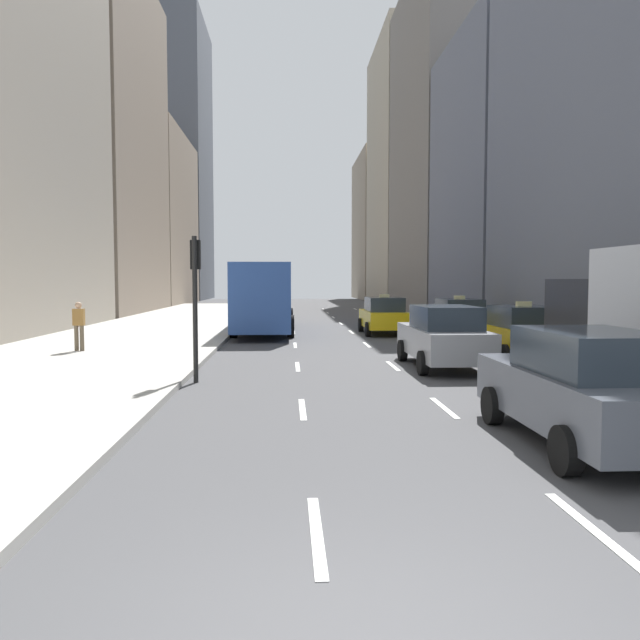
# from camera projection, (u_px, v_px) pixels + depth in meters

# --- Properties ---
(sidewalk_left) EXTENTS (8.00, 66.00, 0.15)m
(sidewalk_left) POSITION_uv_depth(u_px,v_px,m) (156.00, 330.00, 30.76)
(sidewalk_left) COLOR #ADAAA3
(sidewalk_left) RESTS_ON ground
(lane_markings) EXTENTS (5.72, 56.00, 0.01)m
(lane_markings) POSITION_uv_depth(u_px,v_px,m) (358.00, 338.00, 27.28)
(lane_markings) COLOR white
(lane_markings) RESTS_ON ground
(building_row_left) EXTENTS (6.00, 87.62, 35.62)m
(building_row_left) POSITION_uv_depth(u_px,v_px,m) (111.00, 146.00, 47.70)
(building_row_left) COLOR gray
(building_row_left) RESTS_ON ground
(building_row_right) EXTENTS (6.00, 88.85, 27.66)m
(building_row_right) POSITION_uv_depth(u_px,v_px,m) (446.00, 165.00, 49.07)
(building_row_right) COLOR slate
(building_row_right) RESTS_ON ground
(taxi_lead) EXTENTS (2.02, 4.40, 1.87)m
(taxi_lead) POSITION_uv_depth(u_px,v_px,m) (458.00, 319.00, 26.67)
(taxi_lead) COLOR yellow
(taxi_lead) RESTS_ON ground
(taxi_second) EXTENTS (2.02, 4.40, 1.87)m
(taxi_second) POSITION_uv_depth(u_px,v_px,m) (384.00, 315.00, 29.14)
(taxi_second) COLOR yellow
(taxi_second) RESTS_ON ground
(taxi_third) EXTENTS (2.02, 4.40, 1.87)m
(taxi_third) POSITION_uv_depth(u_px,v_px,m) (521.00, 333.00, 19.48)
(taxi_third) COLOR yellow
(taxi_third) RESTS_ON ground
(sedan_black_near) EXTENTS (2.02, 4.78, 1.79)m
(sedan_black_near) POSITION_uv_depth(u_px,v_px,m) (443.00, 336.00, 17.95)
(sedan_black_near) COLOR #9EA0A5
(sedan_black_near) RESTS_ON ground
(sedan_silver_behind) EXTENTS (2.02, 4.67, 1.78)m
(sedan_silver_behind) POSITION_uv_depth(u_px,v_px,m) (584.00, 387.00, 9.42)
(sedan_silver_behind) COLOR #565B66
(sedan_silver_behind) RESTS_ON ground
(city_bus) EXTENTS (2.80, 11.61, 3.25)m
(city_bus) POSITION_uv_depth(u_px,v_px,m) (265.00, 295.00, 30.46)
(city_bus) COLOR #2D519E
(city_bus) RESTS_ON ground
(pedestrian_far_walking) EXTENTS (0.36, 0.22, 1.65)m
(pedestrian_far_walking) POSITION_uv_depth(u_px,v_px,m) (79.00, 324.00, 20.88)
(pedestrian_far_walking) COLOR brown
(pedestrian_far_walking) RESTS_ON sidewalk_left
(traffic_light_pole) EXTENTS (0.24, 0.42, 3.60)m
(traffic_light_pole) POSITION_uv_depth(u_px,v_px,m) (195.00, 285.00, 15.31)
(traffic_light_pole) COLOR black
(traffic_light_pole) RESTS_ON ground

